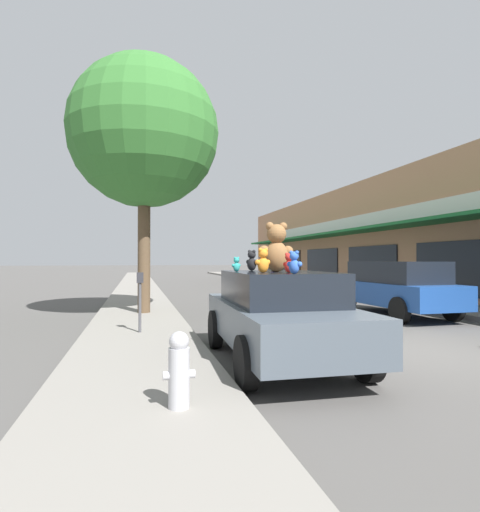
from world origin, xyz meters
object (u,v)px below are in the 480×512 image
at_px(parking_meter, 140,294).
at_px(street_tree, 144,134).
at_px(teddy_bear_teal, 236,264).
at_px(teddy_bear_giant, 276,248).
at_px(teddy_bear_orange, 263,261).
at_px(fire_hydrant, 179,369).
at_px(parked_car_far_center, 396,286).
at_px(plush_art_car, 279,313).
at_px(teddy_bear_black, 252,261).
at_px(teddy_bear_blue, 294,263).
at_px(teddy_bear_purple, 273,263).
at_px(teddy_bear_green, 290,263).
at_px(teddy_bear_red, 289,263).

bearing_deg(parking_meter, street_tree, 87.58).
distance_m(teddy_bear_teal, street_tree, 6.81).
relative_size(teddy_bear_giant, parking_meter, 0.64).
relative_size(teddy_bear_orange, fire_hydrant, 0.49).
bearing_deg(parked_car_far_center, plush_art_car, -141.35).
bearing_deg(teddy_bear_black, plush_art_car, 167.11).
xyz_separation_m(plush_art_car, teddy_bear_blue, (-0.13, -1.00, 0.85)).
bearing_deg(teddy_bear_purple, teddy_bear_green, 100.24).
distance_m(teddy_bear_teal, teddy_bear_orange, 0.73).
distance_m(teddy_bear_black, street_tree, 6.51).
height_order(teddy_bear_black, parked_car_far_center, teddy_bear_black).
height_order(plush_art_car, teddy_bear_giant, teddy_bear_giant).
xyz_separation_m(teddy_bear_giant, parking_meter, (-2.15, 2.58, -0.92)).
bearing_deg(teddy_bear_purple, teddy_bear_red, 32.90).
distance_m(teddy_bear_red, fire_hydrant, 2.65).
relative_size(teddy_bear_orange, parked_car_far_center, 0.09).
xyz_separation_m(teddy_bear_red, fire_hydrant, (-1.84, -1.57, -1.09)).
bearing_deg(parking_meter, teddy_bear_orange, -57.61).
xyz_separation_m(teddy_bear_red, street_tree, (-2.07, 6.28, 3.77)).
xyz_separation_m(teddy_bear_teal, teddy_bear_blue, (0.52, -1.29, 0.04)).
height_order(plush_art_car, street_tree, street_tree).
height_order(plush_art_car, teddy_bear_green, teddy_bear_green).
relative_size(teddy_bear_giant, street_tree, 0.11).
bearing_deg(teddy_bear_blue, fire_hydrant, 84.48).
relative_size(teddy_bear_orange, street_tree, 0.05).
bearing_deg(teddy_bear_teal, parking_meter, -79.90).
bearing_deg(teddy_bear_purple, fire_hydrant, -4.00).
bearing_deg(teddy_bear_black, street_tree, -10.58).
bearing_deg(plush_art_car, teddy_bear_teal, 158.71).
distance_m(teddy_bear_giant, teddy_bear_red, 0.49).
height_order(teddy_bear_purple, parking_meter, teddy_bear_purple).
bearing_deg(teddy_bear_orange, street_tree, -94.07).
distance_m(plush_art_car, parked_car_far_center, 6.83).
relative_size(plush_art_car, teddy_bear_red, 13.69).
relative_size(teddy_bear_giant, teddy_bear_teal, 3.26).
height_order(teddy_bear_orange, parked_car_far_center, teddy_bear_orange).
bearing_deg(teddy_bear_green, teddy_bear_red, 134.80).
relative_size(teddy_bear_orange, teddy_bear_blue, 1.17).
bearing_deg(fire_hydrant, plush_art_car, 48.27).
relative_size(teddy_bear_teal, parking_meter, 0.20).
distance_m(teddy_bear_red, teddy_bear_blue, 0.50).
bearing_deg(teddy_bear_teal, teddy_bear_green, 146.21).
relative_size(teddy_bear_black, teddy_bear_blue, 1.17).
bearing_deg(teddy_bear_black, fire_hydrant, 119.61).
bearing_deg(teddy_bear_purple, parking_meter, -100.56).
xyz_separation_m(fire_hydrant, parking_meter, (-0.36, 4.57, 0.41)).
xyz_separation_m(plush_art_car, teddy_bear_green, (0.27, 0.15, 0.85)).
distance_m(street_tree, fire_hydrant, 9.23).
bearing_deg(teddy_bear_teal, teddy_bear_red, 102.91).
relative_size(teddy_bear_red, teddy_bear_black, 0.81).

